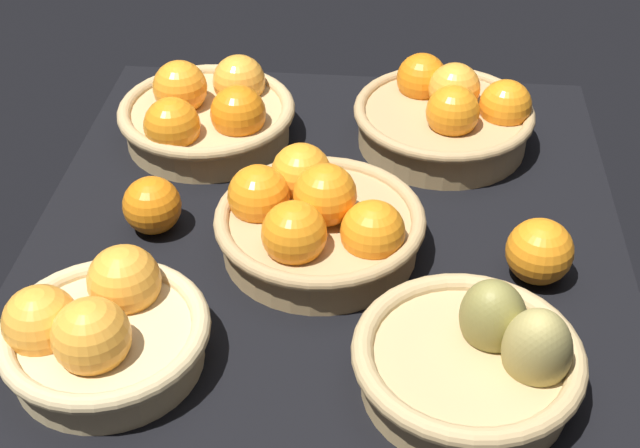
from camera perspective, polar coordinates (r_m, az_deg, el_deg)
market_tray at (r=108.53cm, az=0.37°, el=-1.77°), size 84.00×72.00×3.00cm
basket_center at (r=103.67cm, az=-0.25°, el=0.21°), size 24.73×24.73×11.66cm
basket_near_right at (r=124.76cm, az=8.12°, el=6.87°), size 24.76×24.76×11.03cm
basket_near_left_pears at (r=89.06cm, az=10.09°, el=-8.44°), size 22.79×22.79×13.84cm
basket_far_right at (r=125.15cm, az=-7.20°, el=7.01°), size 24.55×24.55×11.00cm
basket_far_left at (r=93.03cm, az=-13.91°, el=-6.64°), size 21.38×21.38×10.56cm
loose_orange_front_gap at (r=103.16cm, az=13.85°, el=-1.72°), size 7.64×7.64×7.64cm
loose_orange_back_gap at (r=109.35cm, az=-10.68°, el=1.18°), size 7.13×7.13×7.13cm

